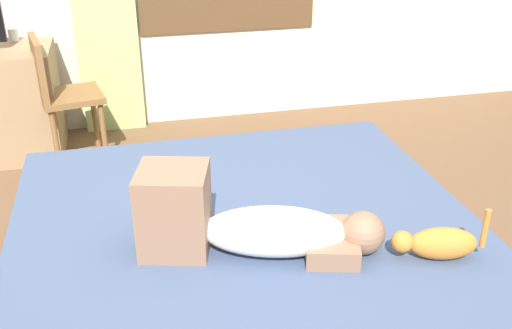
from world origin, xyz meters
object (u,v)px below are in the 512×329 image
object	(u,v)px
bed	(245,262)
cup	(13,35)
person_lying	(249,224)
cat	(438,243)
chair_by_desk	(59,91)

from	to	relation	value
bed	cup	xyz separation A→B (m)	(-1.12, 2.14, 0.56)
person_lying	cat	world-z (taller)	person_lying
person_lying	cat	xyz separation A→B (m)	(0.68, -0.22, -0.05)
bed	cat	distance (m)	0.84
cup	chair_by_desk	xyz separation A→B (m)	(0.28, -0.43, -0.27)
bed	cup	bearing A→B (deg)	117.76
person_lying	chair_by_desk	distance (m)	2.09
person_lying	cup	distance (m)	2.61
person_lying	cat	bearing A→B (deg)	-18.24
cat	chair_by_desk	world-z (taller)	chair_by_desk
bed	cup	world-z (taller)	cup
chair_by_desk	bed	bearing A→B (deg)	-63.74
cat	cup	size ratio (longest dim) A/B	4.17
bed	person_lying	bearing A→B (deg)	-97.95
person_lying	cup	xyz separation A→B (m)	(-1.09, 2.36, 0.22)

